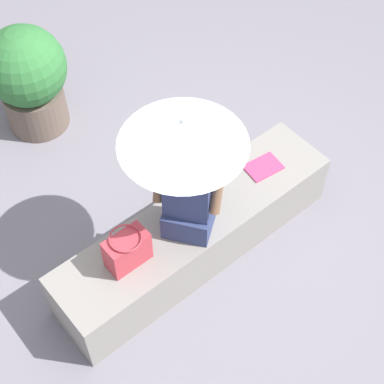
{
  "coord_description": "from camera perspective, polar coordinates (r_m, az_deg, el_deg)",
  "views": [
    {
      "loc": [
        -1.72,
        -2.01,
        4.15
      ],
      "look_at": [
        -0.05,
        -0.02,
        0.83
      ],
      "focal_mm": 57.08,
      "sensor_mm": 36.0,
      "label": 1
    }
  ],
  "objects": [
    {
      "name": "ground_plane",
      "position": [
        4.92,
        0.3,
        -5.5
      ],
      "size": [
        14.0,
        14.0,
        0.0
      ],
      "primitive_type": "plane",
      "color": "slate"
    },
    {
      "name": "handbag_black",
      "position": [
        4.2,
        -6.07,
        -5.4
      ],
      "size": [
        0.31,
        0.23,
        0.29
      ],
      "color": "#B2333D",
      "rests_on": "stone_bench"
    },
    {
      "name": "magazine",
      "position": [
        4.84,
        6.68,
        2.34
      ],
      "size": [
        0.3,
        0.23,
        0.01
      ],
      "primitive_type": "cube",
      "rotation": [
        0.0,
        0.0,
        -0.13
      ],
      "color": "#D83866",
      "rests_on": "stone_bench"
    },
    {
      "name": "person_seated",
      "position": [
        4.15,
        -0.35,
        -0.25
      ],
      "size": [
        0.43,
        0.5,
        0.9
      ],
      "color": "navy",
      "rests_on": "stone_bench"
    },
    {
      "name": "planter_near",
      "position": [
        5.63,
        -15.08,
        10.36
      ],
      "size": [
        0.72,
        0.72,
        1.04
      ],
      "color": "brown",
      "rests_on": "ground"
    },
    {
      "name": "parasol",
      "position": [
        3.79,
        -0.87,
        5.53
      ],
      "size": [
        0.85,
        0.85,
        1.05
      ],
      "color": "#B7B7BC",
      "rests_on": "stone_bench"
    },
    {
      "name": "stone_bench",
      "position": [
        4.72,
        0.31,
        -3.92
      ],
      "size": [
        2.35,
        0.56,
        0.48
      ],
      "primitive_type": "cube",
      "color": "gray",
      "rests_on": "ground"
    }
  ]
}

